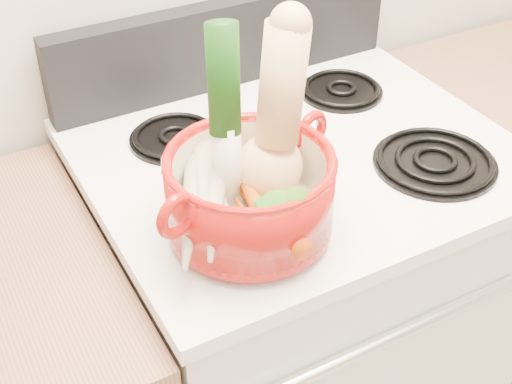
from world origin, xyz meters
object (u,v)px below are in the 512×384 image
leek (227,118)px  dutch_oven (250,193)px  squash (270,117)px  stove_body (291,328)px

leek → dutch_oven: bearing=-46.8°
dutch_oven → squash: squash is taller
dutch_oven → squash: size_ratio=0.90×
squash → dutch_oven: bearing=-170.3°
dutch_oven → stove_body: bearing=21.9°
dutch_oven → leek: bearing=94.1°
stove_body → dutch_oven: (-0.19, -0.17, 0.57)m
stove_body → squash: squash is taller
dutch_oven → leek: leek is taller
stove_body → squash: size_ratio=3.19×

